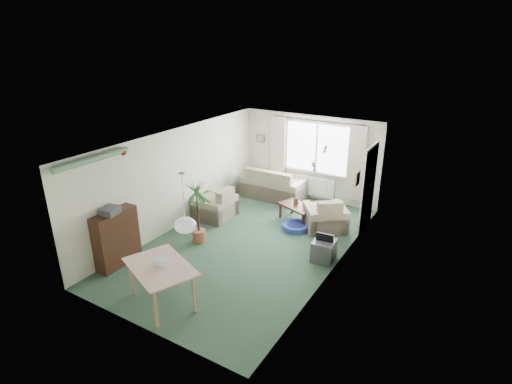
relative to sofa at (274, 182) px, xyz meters
The scene contains 25 objects.
ground 2.91m from the sofa, 72.85° to the right, with size 6.50×6.50×0.00m, color #294532.
window 1.56m from the sofa, 24.59° to the left, with size 1.80×0.03×1.30m, color white.
curtain_rod 2.14m from the sofa, 20.88° to the left, with size 2.60×0.03×0.03m, color black.
curtain_left 0.91m from the sofa, 104.91° to the left, with size 0.45×0.08×2.00m, color beige.
curtain_right 2.38m from the sofa, ahead, with size 0.45×0.08×2.00m, color beige.
radiator 1.14m from the sofa, 22.76° to the left, with size 1.20×0.10×0.55m, color white.
doorway 2.94m from the sofa, 10.98° to the right, with size 0.03×0.95×2.00m, color black.
pendant_lamp 5.26m from the sofa, 78.27° to the right, with size 0.36×0.36×0.36m, color white.
tinsel_garland 5.48m from the sofa, 101.98° to the right, with size 1.60×1.60×0.12m, color #196626.
bauble_cluster_a 3.34m from the sofa, 40.73° to the right, with size 0.20×0.20×0.20m, color silver.
bauble_cluster_b 4.29m from the sofa, 51.24° to the right, with size 0.20×0.20×0.20m, color silver.
wall_picture_back 1.42m from the sofa, 147.42° to the left, with size 0.28×0.03×0.22m, color brown.
wall_picture_right 3.41m from the sofa, 28.72° to the right, with size 0.03×0.24×0.30m, color brown.
sofa is the anchor object (origin of this frame).
armchair_corner 2.32m from the sofa, 29.71° to the right, with size 0.93×0.88×0.83m, color tan.
armchair_left 2.11m from the sofa, 107.97° to the right, with size 0.92×0.87×0.82m, color #BFB390.
coffee_table 1.71m from the sofa, 41.32° to the right, with size 0.93×0.52×0.42m, color black.
photo_frame 1.60m from the sofa, 41.71° to the right, with size 0.12×0.02×0.16m, color brown.
bookshelf 4.94m from the sofa, 101.57° to the right, with size 0.32×0.95×1.17m, color black.
hifi_box 5.08m from the sofa, 100.93° to the right, with size 0.28×0.35×0.14m, color #3B3A3F.
houseplant 3.27m from the sofa, 93.06° to the right, with size 0.65×0.65×1.52m, color #1A4B22.
dining_table 5.39m from the sofa, 82.68° to the right, with size 1.17×0.78×0.73m, color tan.
gift_box 5.35m from the sofa, 82.56° to the right, with size 0.25×0.18×0.12m, color silver.
tv_cube 3.61m from the sofa, 44.96° to the right, with size 0.44×0.48×0.44m, color #39383D.
pet_bed 2.15m from the sofa, 47.30° to the right, with size 0.65×0.65×0.13m, color navy.
Camera 1 is at (4.21, -6.76, 4.38)m, focal length 28.00 mm.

